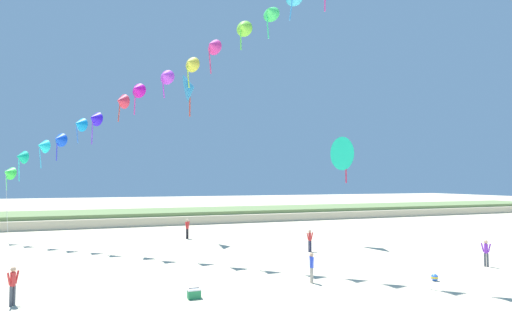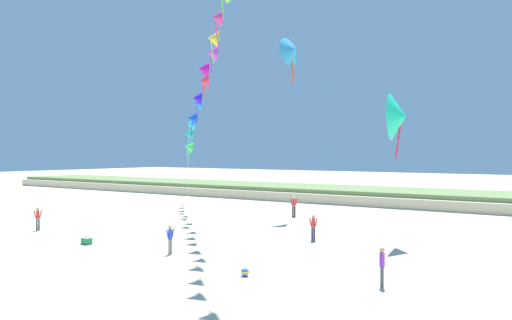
% 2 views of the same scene
% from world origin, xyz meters
% --- Properties ---
extents(ground_plane, '(240.00, 240.00, 0.00)m').
position_xyz_m(ground_plane, '(0.00, 0.00, 0.00)').
color(ground_plane, beige).
extents(dune_ridge, '(120.00, 11.11, 1.41)m').
position_xyz_m(dune_ridge, '(0.00, 38.08, 0.70)').
color(dune_ridge, beige).
rests_on(dune_ridge, ground).
extents(person_near_left, '(0.43, 0.47, 1.59)m').
position_xyz_m(person_near_left, '(-13.37, 5.21, 0.92)').
color(person_near_left, '#474C56').
rests_on(person_near_left, ground).
extents(person_near_right, '(0.52, 0.47, 1.76)m').
position_xyz_m(person_near_right, '(-3.17, 21.67, 1.01)').
color(person_near_right, black).
rests_on(person_near_right, ground).
extents(person_mid_center, '(0.21, 0.53, 1.51)m').
position_xyz_m(person_mid_center, '(-0.09, 4.22, 0.87)').
color(person_mid_center, gray).
rests_on(person_mid_center, ground).
extents(person_far_left, '(0.56, 0.22, 1.60)m').
position_xyz_m(person_far_left, '(3.97, 12.11, 0.92)').
color(person_far_left, '#282D4C').
rests_on(person_far_left, ground).
extents(person_far_right, '(0.35, 0.51, 1.59)m').
position_xyz_m(person_far_right, '(11.54, 4.04, 0.92)').
color(person_far_right, '#474C56').
rests_on(person_far_right, ground).
extents(kite_banner_string, '(31.92, 28.72, 23.69)m').
position_xyz_m(kite_banner_string, '(-2.59, 11.34, 14.70)').
color(kite_banner_string, '#3BEF4A').
extents(large_kite_low_lead, '(1.49, 2.52, 3.86)m').
position_xyz_m(large_kite_low_lead, '(-3.11, 21.31, 13.46)').
color(large_kite_low_lead, '#3099D4').
extents(large_kite_mid_trail, '(1.49, 2.87, 3.79)m').
position_xyz_m(large_kite_mid_trail, '(8.40, 14.15, 7.36)').
color(large_kite_mid_trail, '#1ADEA6').
extents(beach_cooler, '(0.58, 0.41, 0.46)m').
position_xyz_m(beach_cooler, '(-6.16, 3.65, 0.21)').
color(beach_cooler, '#23844C').
rests_on(beach_cooler, ground).
extents(beach_ball, '(0.36, 0.36, 0.36)m').
position_xyz_m(beach_ball, '(6.03, 2.45, 0.18)').
color(beach_ball, blue).
rests_on(beach_ball, ground).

